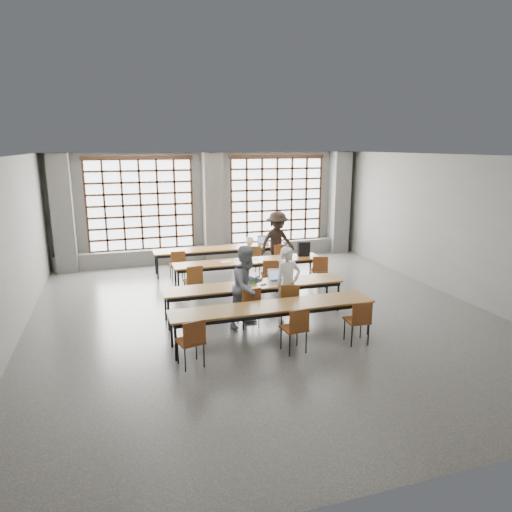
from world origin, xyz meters
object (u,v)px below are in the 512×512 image
(chair_mid_right, at_px, (320,268))
(laptop_front, at_px, (276,278))
(desk_row_d, at_px, (274,308))
(red_pouch, at_px, (190,339))
(backpack, at_px, (304,249))
(laptop_back, at_px, (263,242))
(mouse, at_px, (295,280))
(phone, at_px, (263,284))
(chair_back_left, at_px, (178,262))
(chair_mid_centre, at_px, (270,272))
(desk_row_a, at_px, (221,250))
(desk_row_c, at_px, (254,287))
(chair_front_left, at_px, (250,303))
(desk_row_b, at_px, (249,263))
(green_box, at_px, (251,281))
(student_male, at_px, (288,284))
(student_female, at_px, (247,286))
(chair_back_right, at_px, (279,255))
(chair_mid_left, at_px, (194,279))
(chair_front_right, at_px, (289,299))
(chair_near_right, at_px, (359,318))
(chair_near_mid, at_px, (296,326))
(plastic_bag, at_px, (250,241))
(student_back, at_px, (277,242))
(chair_back_mid, at_px, (253,257))
(chair_near_left, at_px, (192,338))

(chair_mid_right, bearing_deg, laptop_front, -141.52)
(desk_row_d, xyz_separation_m, red_pouch, (-1.70, -0.55, -0.16))
(backpack, bearing_deg, laptop_back, 116.86)
(mouse, xyz_separation_m, phone, (-0.77, -0.08, -0.01))
(chair_back_left, relative_size, chair_mid_centre, 1.00)
(desk_row_a, xyz_separation_m, desk_row_d, (-0.18, -5.23, 0.00))
(desk_row_c, distance_m, chair_front_left, 0.71)
(desk_row_b, height_order, green_box, green_box)
(student_male, relative_size, student_female, 0.95)
(student_male, xyz_separation_m, student_female, (-0.90, 0.00, 0.05))
(student_male, bearing_deg, phone, 127.37)
(desk_row_c, xyz_separation_m, chair_back_left, (-1.26, 3.19, -0.13))
(chair_back_right, xyz_separation_m, laptop_back, (-0.24, 0.74, 0.25))
(chair_mid_left, bearing_deg, phone, -50.77)
(desk_row_c, height_order, laptop_front, laptop_front)
(chair_mid_centre, height_order, chair_front_right, same)
(chair_near_right, bearing_deg, chair_mid_centre, 99.29)
(chair_mid_left, relative_size, chair_near_mid, 1.00)
(desk_row_d, height_order, plastic_bag, plastic_bag)
(student_back, relative_size, mouse, 18.54)
(student_back, relative_size, green_box, 7.27)
(chair_back_left, height_order, phone, chair_back_left)
(chair_mid_left, xyz_separation_m, laptop_back, (2.60, 2.46, 0.25))
(chair_back_mid, bearing_deg, laptop_front, -97.16)
(student_female, distance_m, phone, 0.64)
(desk_row_c, height_order, chair_back_right, chair_back_right)
(chair_back_mid, bearing_deg, desk_row_d, -102.11)
(chair_mid_left, bearing_deg, plastic_bag, 48.27)
(chair_front_left, height_order, student_female, student_female)
(desk_row_d, bearing_deg, chair_front_right, 51.34)
(chair_mid_left, bearing_deg, chair_near_left, -100.13)
(desk_row_c, xyz_separation_m, laptop_back, (1.50, 3.93, 0.13))
(chair_back_right, bearing_deg, desk_row_c, -118.66)
(chair_near_mid, bearing_deg, desk_row_a, 90.26)
(chair_front_right, distance_m, chair_near_left, 2.71)
(green_box, bearing_deg, chair_back_mid, 72.30)
(chair_mid_centre, height_order, laptop_front, laptop_front)
(chair_front_left, xyz_separation_m, red_pouch, (-1.45, -1.33, -0.04))
(chair_near_mid, bearing_deg, green_box, 95.80)
(chair_back_right, distance_m, green_box, 3.60)
(laptop_back, xyz_separation_m, backpack, (0.59, -1.78, 0.14))
(chair_mid_left, xyz_separation_m, green_box, (1.05, -1.39, 0.24))
(desk_row_d, bearing_deg, chair_mid_left, 110.14)
(desk_row_d, height_order, chair_front_left, chair_front_left)
(chair_back_mid, bearing_deg, red_pouch, -117.56)
(chair_back_mid, distance_m, chair_mid_left, 2.67)
(chair_near_left, bearing_deg, desk_row_a, 72.33)
(mouse, xyz_separation_m, backpack, (1.14, 2.17, 0.18))
(desk_row_c, height_order, chair_front_left, chair_front_left)
(chair_back_left, distance_m, chair_mid_right, 3.92)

